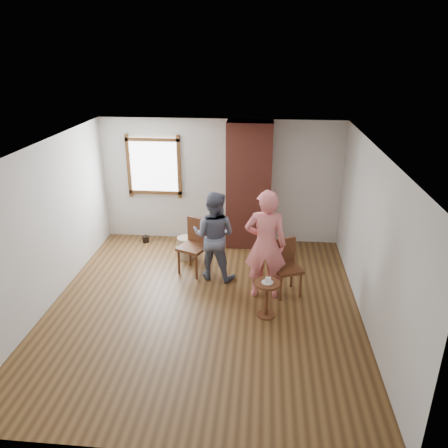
% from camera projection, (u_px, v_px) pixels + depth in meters
% --- Properties ---
extents(ground, '(5.50, 5.50, 0.00)m').
position_uv_depth(ground, '(204.00, 307.00, 7.09)').
color(ground, brown).
rests_on(ground, ground).
extents(room_shell, '(5.04, 5.52, 2.62)m').
position_uv_depth(room_shell, '(204.00, 190.00, 6.97)').
color(room_shell, silver).
rests_on(room_shell, ground).
extents(brick_chimney, '(0.90, 0.50, 2.60)m').
position_uv_depth(brick_chimney, '(249.00, 186.00, 8.85)').
color(brick_chimney, '#984436').
rests_on(brick_chimney, ground).
extents(stoneware_crock, '(0.41, 0.41, 0.43)m').
position_uv_depth(stoneware_crock, '(186.00, 248.00, 8.68)').
color(stoneware_crock, tan).
rests_on(stoneware_crock, ground).
extents(dark_pot, '(0.15, 0.15, 0.14)m').
position_uv_depth(dark_pot, '(146.00, 239.00, 9.41)').
color(dark_pot, black).
rests_on(dark_pot, ground).
extents(dining_chair_left, '(0.62, 0.62, 1.01)m').
position_uv_depth(dining_chair_left, '(195.00, 243.00, 8.05)').
color(dining_chair_left, brown).
rests_on(dining_chair_left, ground).
extents(dining_chair_right, '(0.58, 0.58, 0.95)m').
position_uv_depth(dining_chair_right, '(285.00, 264.00, 7.37)').
color(dining_chair_right, brown).
rests_on(dining_chair_right, ground).
extents(side_table, '(0.40, 0.40, 0.60)m').
position_uv_depth(side_table, '(267.00, 294.00, 6.73)').
color(side_table, brown).
rests_on(side_table, ground).
extents(cake_plate, '(0.18, 0.18, 0.01)m').
position_uv_depth(cake_plate, '(267.00, 282.00, 6.65)').
color(cake_plate, white).
rests_on(cake_plate, side_table).
extents(cake_slice, '(0.08, 0.07, 0.06)m').
position_uv_depth(cake_slice, '(268.00, 280.00, 6.64)').
color(cake_slice, white).
rests_on(cake_slice, cake_plate).
extents(man, '(0.91, 0.78, 1.64)m').
position_uv_depth(man, '(214.00, 236.00, 7.73)').
color(man, '#141D39').
rests_on(man, ground).
extents(person_pink, '(0.69, 0.46, 1.88)m').
position_uv_depth(person_pink, '(265.00, 245.00, 7.09)').
color(person_pink, '#F77B7E').
rests_on(person_pink, ground).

